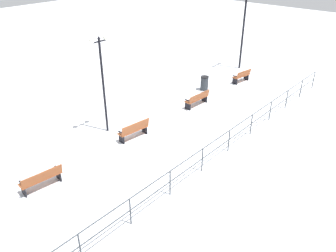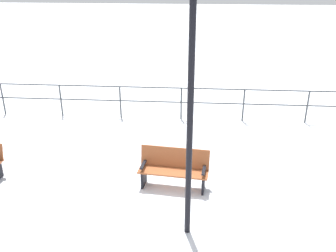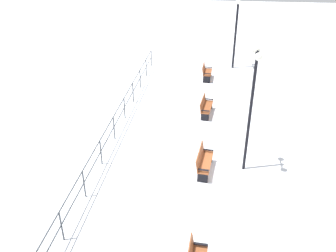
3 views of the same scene
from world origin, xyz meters
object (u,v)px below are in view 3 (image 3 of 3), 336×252
Objects in this scene: bench_fourth at (206,106)px; bench_fifth at (206,72)px; lamppost_far at (236,25)px; bench_third at (203,161)px; lamppost_middle at (253,90)px.

bench_fourth is 4.95m from bench_fifth.
bench_fifth is 0.32× the size of lamppost_far.
bench_third is 0.36× the size of lamppost_far.
lamppost_far reaches higher than bench_third.
bench_fourth is 5.66m from lamppost_middle.
bench_third is 3.28m from lamppost_middle.
lamppost_middle is at bearing -77.01° from bench_fifth.
bench_third is 1.13× the size of bench_fifth.
bench_fifth is at bearing 100.36° from lamppost_middle.
lamppost_far is (1.57, 12.34, 2.41)m from bench_third.
bench_fifth reaches higher than bench_fourth.
bench_fifth is 10.10m from lamppost_middle.
lamppost_middle is 1.06× the size of lamppost_far.
lamppost_middle reaches higher than bench_third.
bench_fifth is 3.85m from lamppost_far.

